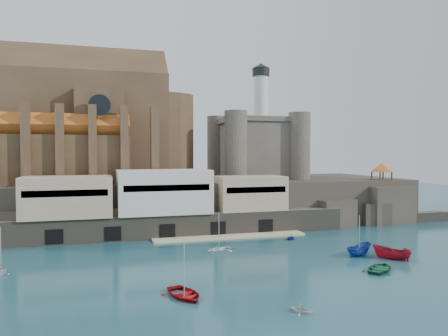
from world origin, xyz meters
The scene contains 15 objects.
ground centered at (0.00, 0.00, 0.00)m, with size 300.00×300.00×0.00m, color #194652.
promontory centered at (-0.19, 39.37, 4.92)m, with size 100.00×36.00×10.00m.
quay centered at (-10.19, 23.07, 6.07)m, with size 70.00×12.00×13.05m.
church centered at (-24.13, 41.85, 22.13)m, with size 47.00×25.93×30.51m.
castle_keep centered at (16.08, 41.08, 18.31)m, with size 21.20×21.20×29.30m.
rock_outcrop centered at (42.00, 25.84, 4.02)m, with size 14.50×10.50×8.70m.
pavilion centered at (42.00, 26.00, 12.73)m, with size 6.40×6.40×5.40m.
boat_0 centered at (-13.42, -13.87, 0.00)m, with size 4.42×1.28×6.18m, color #99080A.
boat_1 centered at (-2.87, -22.00, 0.00)m, with size 2.26×1.38×2.62m, color silver.
boat_2 centered at (17.26, -2.07, 0.00)m, with size 2.16×2.22×5.74m, color navy.
boat_3 centered at (14.95, -10.65, 0.00)m, with size 4.27×1.24×5.97m, color #1B633B.
boat_4 centered at (-35.25, 2.07, 0.00)m, with size 2.54×1.55×2.94m, color silver.
boat_5 centered at (20.67, -5.54, 0.00)m, with size 2.21×2.27×5.88m, color maroon.
boat_6 centered at (-3.28, 7.44, 0.00)m, with size 3.60×1.05×5.05m, color white.
boat_7 centered at (12.32, 12.80, 0.00)m, with size 2.23×1.36×2.58m, color #141B98.
Camera 1 is at (-23.00, -62.10, 16.37)m, focal length 35.00 mm.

